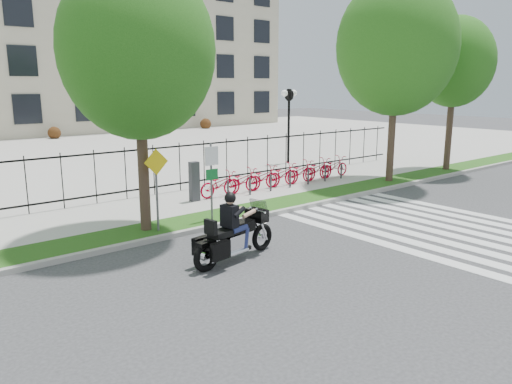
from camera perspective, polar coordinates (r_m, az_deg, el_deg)
ground at (r=13.40m, az=7.78°, el=-7.47°), size 120.00×120.00×0.00m
curb at (r=16.28m, az=-2.89°, el=-3.52°), size 60.00×0.20×0.15m
grass_verge at (r=16.94m, az=-4.62°, el=-2.91°), size 60.00×1.50×0.15m
sidewalk at (r=18.99m, az=-8.97°, el=-1.36°), size 60.00×3.50×0.15m
plaza at (r=35.03m, az=-23.90°, el=3.91°), size 80.00×34.00×0.10m
crosswalk_stripes at (r=17.12m, az=18.82°, el=-3.62°), size 5.70×8.00×0.01m
iron_fence at (r=20.27m, az=-11.61°, el=2.50°), size 30.00×0.06×2.00m
lamp_post_right at (r=28.20m, az=3.78°, el=9.60°), size 1.06×0.70×4.25m
street_tree_1 at (r=15.06m, az=-13.38°, el=15.49°), size 4.45×4.45×7.85m
street_tree_2 at (r=23.38m, az=15.77°, el=15.72°), size 5.24×5.24×8.96m
street_tree_3 at (r=27.53m, az=21.75°, el=13.61°), size 3.90×3.90×7.67m
bike_share_station at (r=21.63m, az=2.88°, el=1.99°), size 8.92×0.87×1.50m
sign_pole_regulatory at (r=16.07m, az=-5.10°, el=2.33°), size 0.50×0.09×2.50m
sign_pole_warning at (r=15.06m, az=-11.30°, el=1.48°), size 0.78×0.09×2.49m
motorcycle_rider at (r=12.90m, az=-2.42°, el=-4.69°), size 2.85×1.04×2.21m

